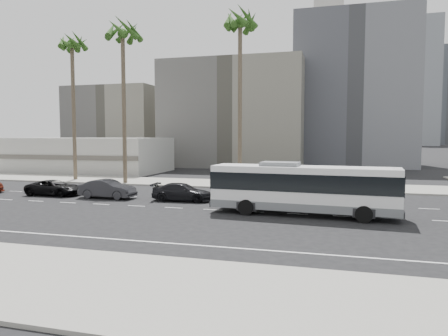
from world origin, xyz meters
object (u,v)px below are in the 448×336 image
(car_c, at_px, (54,188))
(palm_near, at_px, (240,26))
(palm_mid, at_px, (123,37))
(car_b, at_px, (108,189))
(palm_far, at_px, (72,47))
(city_bus, at_px, (303,188))
(car_a, at_px, (182,192))

(car_c, bearing_deg, palm_near, -54.38)
(car_c, height_order, palm_mid, palm_mid)
(car_b, xyz_separation_m, palm_mid, (-3.75, 9.87, 15.08))
(palm_near, relative_size, palm_far, 1.05)
(city_bus, relative_size, car_c, 2.52)
(car_c, distance_m, palm_mid, 18.07)
(city_bus, bearing_deg, palm_mid, 151.39)
(palm_near, distance_m, palm_mid, 12.75)
(car_b, bearing_deg, car_c, 88.67)
(car_a, distance_m, car_b, 6.65)
(palm_near, xyz_separation_m, palm_mid, (-12.70, -0.99, -0.47))
(palm_mid, distance_m, palm_far, 7.70)
(car_a, distance_m, palm_near, 18.98)
(car_b, relative_size, palm_mid, 0.27)
(car_b, bearing_deg, palm_near, -38.30)
(car_c, relative_size, palm_far, 0.29)
(city_bus, bearing_deg, car_c, 175.22)
(car_a, xyz_separation_m, palm_far, (-17.89, 11.24, 14.87))
(car_c, relative_size, palm_mid, 0.28)
(car_a, relative_size, car_b, 1.03)
(city_bus, height_order, car_a, city_bus)
(car_c, height_order, palm_far, palm_far)
(palm_mid, bearing_deg, car_a, -42.57)
(car_a, distance_m, palm_mid, 20.70)
(palm_far, bearing_deg, palm_near, -2.02)
(car_b, distance_m, palm_near, 20.98)
(city_bus, relative_size, car_a, 2.50)
(car_a, height_order, palm_mid, palm_mid)
(car_a, xyz_separation_m, palm_mid, (-10.38, 9.54, 15.15))
(car_c, bearing_deg, car_a, -90.26)
(city_bus, height_order, palm_mid, palm_mid)
(palm_far, bearing_deg, city_bus, -28.01)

